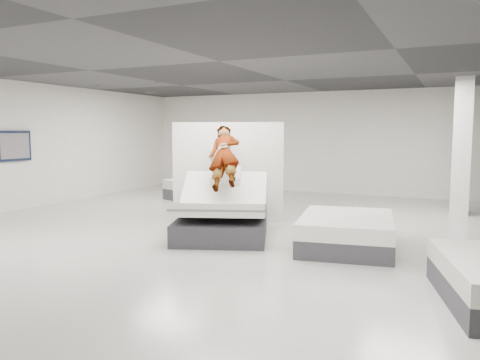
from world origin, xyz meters
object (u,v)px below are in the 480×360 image
(wall_poster, at_px, (14,146))
(hero_bed, at_px, (223,215))
(divider_panel, at_px, (228,173))
(flat_bed_left_far, at_px, (206,190))
(person, at_px, (224,166))
(column, at_px, (462,147))
(remote, at_px, (234,179))
(flat_bed_right_far, at_px, (346,232))

(wall_poster, bearing_deg, hero_bed, -3.56)
(hero_bed, distance_m, divider_panel, 1.52)
(hero_bed, relative_size, flat_bed_left_far, 1.02)
(divider_panel, bearing_deg, person, -90.85)
(column, height_order, wall_poster, column)
(flat_bed_left_far, bearing_deg, wall_poster, -134.80)
(remote, height_order, wall_poster, wall_poster)
(remote, distance_m, column, 5.77)
(divider_panel, bearing_deg, flat_bed_right_far, -46.18)
(person, xyz_separation_m, column, (4.12, 4.07, 0.31))
(divider_panel, height_order, column, column)
(divider_panel, distance_m, wall_poster, 5.51)
(flat_bed_left_far, bearing_deg, hero_bed, -56.98)
(hero_bed, distance_m, wall_poster, 6.05)
(column, bearing_deg, flat_bed_right_far, -111.81)
(flat_bed_left_far, bearing_deg, divider_panel, -52.43)
(flat_bed_left_far, bearing_deg, person, -56.08)
(hero_bed, relative_size, wall_poster, 2.72)
(wall_poster, bearing_deg, person, -0.73)
(flat_bed_right_far, relative_size, column, 0.69)
(hero_bed, height_order, remote, hero_bed)
(remote, xyz_separation_m, divider_panel, (-0.73, 1.22, -0.01))
(wall_poster, bearing_deg, remote, -3.01)
(divider_panel, distance_m, flat_bed_right_far, 3.15)
(flat_bed_left_far, relative_size, wall_poster, 2.66)
(person, relative_size, flat_bed_right_far, 0.77)
(flat_bed_right_far, bearing_deg, person, 175.04)
(flat_bed_right_far, relative_size, wall_poster, 2.31)
(divider_panel, relative_size, column, 0.74)
(person, distance_m, column, 5.80)
(remote, distance_m, flat_bed_left_far, 4.72)
(person, height_order, wall_poster, person)
(person, xyz_separation_m, flat_bed_right_far, (2.41, -0.21, -1.02))
(divider_panel, distance_m, flat_bed_left_far, 3.33)
(flat_bed_left_far, height_order, column, column)
(person, bearing_deg, hero_bed, -90.00)
(flat_bed_right_far, distance_m, column, 4.80)
(hero_bed, bearing_deg, flat_bed_left_far, 123.02)
(divider_panel, height_order, flat_bed_right_far, divider_panel)
(flat_bed_left_far, height_order, wall_poster, wall_poster)
(flat_bed_right_far, height_order, flat_bed_left_far, flat_bed_left_far)
(flat_bed_left_far, bearing_deg, remote, -54.42)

